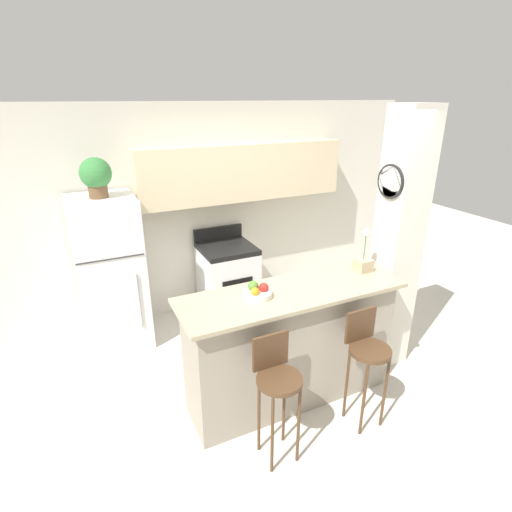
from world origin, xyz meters
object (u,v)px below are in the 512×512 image
Objects in this scene: bar_stool_left at (277,381)px; bar_stool_right at (367,352)px; refrigerator at (111,274)px; potted_plant_on_fridge at (96,176)px; stove_range at (228,280)px; fruit_bowl at (257,292)px; orchid_vase at (363,261)px.

bar_stool_right is at bearing 0.00° from bar_stool_left.
bar_stool_right is (1.70, -2.14, -0.15)m from refrigerator.
bar_stool_right is 2.57× the size of potted_plant_on_fridge.
stove_range is at bearing 1.97° from potted_plant_on_fridge.
potted_plant_on_fridge is (-0.87, 2.14, 1.20)m from bar_stool_left.
refrigerator reaches higher than bar_stool_left.
fruit_bowl reaches higher than stove_range.
refrigerator is 2.63m from orchid_vase.
bar_stool_right is 4.33× the size of fruit_bowl.
potted_plant_on_fridge is at bearing 142.99° from orchid_vase.
potted_plant_on_fridge is at bearing -178.03° from stove_range.
orchid_vase is at bearing 2.35° from fruit_bowl.
refrigerator is at bearing 121.10° from fruit_bowl.
refrigerator is 4.08× the size of orchid_vase.
stove_range is at bearing 77.44° from bar_stool_left.
potted_plant_on_fridge reaches higher than bar_stool_left.
fruit_bowl is at bearing 79.50° from bar_stool_left.
potted_plant_on_fridge is (-1.36, -0.05, 1.42)m from stove_range.
bar_stool_left is at bearing -67.83° from potted_plant_on_fridge.
potted_plant_on_fridge is at bearing 128.37° from bar_stool_right.
potted_plant_on_fridge is (-1.70, 2.14, 1.20)m from bar_stool_right.
refrigerator is 1.41m from stove_range.
stove_range is 1.97m from potted_plant_on_fridge.
bar_stool_left is 1.00× the size of bar_stool_right.
bar_stool_right is at bearing -51.63° from potted_plant_on_fridge.
refrigerator is 4.21× the size of potted_plant_on_fridge.
potted_plant_on_fridge reaches higher than orchid_vase.
orchid_vase is at bearing -37.01° from refrigerator.
fruit_bowl is at bearing 143.73° from bar_stool_right.
orchid_vase reaches higher than fruit_bowl.
bar_stool_right is (0.34, -2.19, 0.22)m from stove_range.
orchid_vase is at bearing -37.01° from potted_plant_on_fridge.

